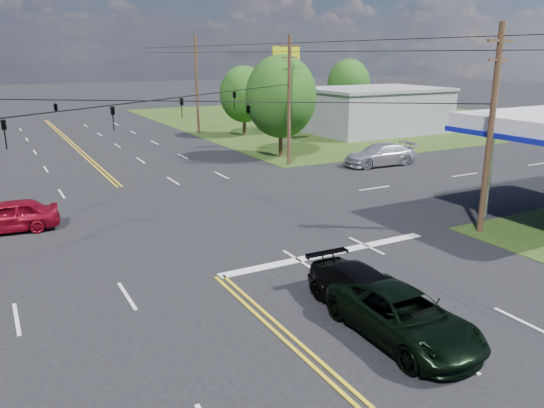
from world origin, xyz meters
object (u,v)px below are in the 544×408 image
pole_right_far (197,84)px  pickup_dkgreen (404,316)px  suv_black (364,292)px  retail_ne (373,111)px  tree_right_a (281,97)px  tree_right_b (244,94)px  pole_se (491,128)px  pole_ne (289,99)px  tree_far_r (349,84)px

pole_right_far → pickup_dkgreen: size_ratio=1.91×
suv_black → pole_right_far: bearing=78.3°
retail_ne → pole_right_far: size_ratio=1.40×
tree_right_a → suv_black: bearing=-113.8°
tree_right_b → tree_right_a: bearing=-101.8°
pole_se → pole_ne: 18.00m
tree_right_a → tree_right_b: bearing=78.2°
tree_right_a → pickup_dkgreen: tree_right_a is taller
tree_right_b → pickup_dkgreen: tree_right_b is taller
retail_ne → pole_se: bearing=-120.4°
retail_ne → pickup_dkgreen: 44.04m
tree_right_b → pickup_dkgreen: bearing=-109.2°
pole_ne → tree_right_b: 15.42m
tree_right_b → suv_black: 39.43m
pole_se → pole_right_far: (0.00, 37.00, 0.25)m
pole_right_far → suv_black: size_ratio=2.08×
suv_black → tree_far_r: bearing=56.2°
tree_right_a → pickup_dkgreen: (-11.00, -26.76, -4.14)m
pole_se → pole_ne: bearing=90.0°
pole_se → tree_right_a: size_ratio=1.16×
tree_right_b → retail_ne: bearing=-16.5°
pole_ne → tree_far_r: bearing=45.0°
tree_right_b → tree_far_r: tree_far_r is taller
retail_ne → pole_se: (-17.00, -29.00, 2.72)m
pickup_dkgreen → suv_black: pickup_dkgreen is taller
tree_right_a → suv_black: 27.52m
retail_ne → tree_right_a: 18.09m
tree_right_b → pickup_dkgreen: size_ratio=1.35×
pickup_dkgreen → retail_ne: bearing=53.0°
pole_ne → tree_right_b: (3.50, 15.00, -0.70)m
pole_se → tree_right_a: (1.00, 21.00, -0.05)m
pickup_dkgreen → pole_right_far: bearing=77.7°
tree_right_a → pole_right_far: bearing=93.6°
pole_ne → pickup_dkgreen: bearing=-112.8°
tree_far_r → pole_ne: bearing=-135.0°
tree_right_a → retail_ne: bearing=26.6°
pole_se → tree_right_a: 21.02m
tree_right_a → pickup_dkgreen: bearing=-112.3°
tree_right_a → tree_right_b: size_ratio=1.15×
pickup_dkgreen → tree_right_b: bearing=71.6°
tree_right_b → pickup_dkgreen: (-13.50, -38.76, -3.49)m
pole_se → tree_right_a: pole_se is taller
pole_ne → tree_far_r: 29.70m
pole_ne → suv_black: 24.43m
pole_right_far → pickup_dkgreen: bearing=-103.2°
pole_ne → tree_right_b: bearing=76.9°
pole_right_far → tree_right_a: pole_right_far is taller
pole_ne → retail_ne: bearing=32.9°
pole_ne → pole_right_far: pole_right_far is taller
pole_ne → pickup_dkgreen: size_ratio=1.82×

